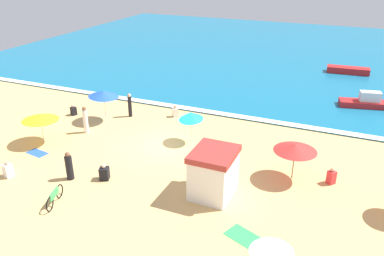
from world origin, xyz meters
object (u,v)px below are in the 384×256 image
Objects in this scene: beach_umbrella_2 at (104,94)px; beachgoer_4 at (74,110)px; beach_umbrella_5 at (40,117)px; small_boat_0 at (348,70)px; beachgoer_7 at (130,105)px; beachgoer_6 at (85,120)px; beach_umbrella_3 at (191,116)px; beachgoer_1 at (104,173)px; small_boat_1 at (369,102)px; beachgoer_2 at (69,167)px; beach_umbrella_1 at (295,148)px; beach_umbrella_6 at (271,247)px; beachgoer_3 at (331,176)px; lifeguard_cabana at (214,173)px; beachgoer_5 at (8,170)px; beachgoer_0 at (175,112)px; parked_bicycle at (55,197)px.

beach_umbrella_2 is 3.19× the size of beachgoer_4.
beach_umbrella_5 is (-1.58, -4.58, -0.29)m from beach_umbrella_2.
beachgoer_7 is at bearing -128.22° from small_boat_0.
beachgoer_6 is at bearing -125.54° from small_boat_0.
beach_umbrella_3 reaches higher than beachgoer_1.
small_boat_0 is at bearing 102.38° from small_boat_1.
beachgoer_2 is 8.98m from beachgoer_7.
beach_umbrella_3 is 9.43m from beach_umbrella_5.
beach_umbrella_1 is 7.96m from beach_umbrella_6.
beach_umbrella_2 is at bearing 171.44° from beachgoer_3.
beachgoer_2 is at bearing -167.52° from lifeguard_cabana.
beachgoer_3 reaches higher than small_boat_0.
beachgoer_1 reaches higher than small_boat_0.
beach_umbrella_5 reaches higher than beachgoer_3.
beachgoer_1 is 0.51× the size of beachgoer_7.
beachgoer_2 reaches higher than beachgoer_5.
beachgoer_7 reaches higher than small_boat_1.
beach_umbrella_5 is 17.59m from beachgoer_3.
small_boat_1 is (13.18, 7.55, 0.09)m from beachgoer_0.
beach_umbrella_1 is 1.92× the size of beachgoer_2.
beach_umbrella_3 is at bearing -112.58° from small_boat_0.
beachgoer_2 is 1.93× the size of beachgoer_4.
beachgoer_5 is (-7.43, -7.82, -1.42)m from beach_umbrella_3.
beachgoer_0 is at bearing 150.56° from beach_umbrella_1.
lifeguard_cabana is at bearing 12.48° from beachgoer_2.
small_boat_1 is at bearing 74.17° from beach_umbrella_1.
beachgoer_6 is at bearing 179.40° from beachgoer_3.
beachgoer_4 is at bearing 105.62° from beach_umbrella_5.
beach_umbrella_2 is at bearing 173.77° from beach_umbrella_3.
small_boat_1 is (12.92, 16.97, 0.12)m from beachgoer_1.
beach_umbrella_1 is 7.06m from beach_umbrella_3.
small_boat_1 is at bearing 52.71° from beachgoer_1.
beach_umbrella_3 reaches higher than parked_bicycle.
small_boat_0 is 9.49m from small_boat_1.
beach_umbrella_5 is at bearing 174.34° from lifeguard_cabana.
beachgoer_5 is 6.40m from beachgoer_6.
beach_umbrella_3 reaches higher than beachgoer_0.
beachgoer_4 is at bearing 172.89° from beachgoer_3.
beachgoer_3 is (11.49, -5.06, 0.02)m from beachgoer_0.
beachgoer_6 is (-15.85, 0.16, 0.49)m from beachgoer_3.
beachgoer_5 is at bearing -133.56° from small_boat_1.
beach_umbrella_5 is 2.95m from beachgoer_6.
beachgoer_7 is 23.04m from small_boat_0.
beach_umbrella_2 is 4.85m from beach_umbrella_5.
beachgoer_6 is (-10.47, 3.55, -0.34)m from lifeguard_cabana.
beachgoer_5 is (-16.20, -6.21, -0.01)m from beachgoer_3.
beach_umbrella_1 reaches higher than small_boat_0.
beach_umbrella_2 is at bearing 110.97° from parked_bicycle.
beach_umbrella_6 is 16.70m from beachgoer_6.
beachgoer_1 is 21.33m from small_boat_1.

